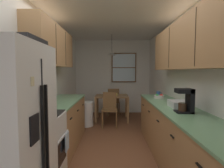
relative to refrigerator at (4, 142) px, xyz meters
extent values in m
plane|color=brown|center=(0.96, 2.18, -0.86)|extent=(12.00, 12.00, 0.00)
cube|color=white|center=(-0.39, 2.18, 0.42)|extent=(0.10, 9.00, 2.55)
cube|color=white|center=(2.31, 2.18, 0.42)|extent=(0.10, 9.00, 2.55)
cube|color=white|center=(0.96, 4.83, 0.42)|extent=(4.40, 0.10, 2.55)
cube|color=white|center=(0.96, 2.18, 1.73)|extent=(4.40, 9.00, 0.08)
cube|color=white|center=(0.00, 0.00, 0.00)|extent=(0.68, 0.80, 1.71)
cube|color=black|center=(0.34, 0.00, -0.05)|extent=(0.01, 0.01, 1.54)
cube|color=black|center=(0.36, -0.04, -0.05)|extent=(0.02, 0.02, 1.09)
cube|color=black|center=(0.36, 0.04, -0.05)|extent=(0.02, 0.02, 1.09)
cube|color=black|center=(0.35, -0.18, 0.17)|extent=(0.01, 0.15, 0.22)
cube|color=beige|center=(0.34, -0.18, 0.54)|extent=(0.01, 0.05, 0.07)
cube|color=white|center=(-0.03, 0.73, -0.41)|extent=(0.62, 0.61, 0.90)
cube|color=black|center=(0.28, 0.73, -0.44)|extent=(0.01, 0.43, 0.30)
cube|color=silver|center=(0.31, 0.73, -0.23)|extent=(0.02, 0.49, 0.02)
cube|color=black|center=(-0.03, 0.73, 0.05)|extent=(0.59, 0.58, 0.02)
cube|color=white|center=(-0.31, 0.73, 0.14)|extent=(0.06, 0.61, 0.20)
cylinder|color=#2D2D2D|center=(-0.17, 0.59, 0.07)|extent=(0.15, 0.15, 0.01)
cylinder|color=#2D2D2D|center=(-0.17, 0.86, 0.07)|extent=(0.15, 0.15, 0.01)
cylinder|color=#2D2D2D|center=(0.11, 0.59, 0.07)|extent=(0.15, 0.15, 0.01)
cylinder|color=#2D2D2D|center=(0.11, 0.86, 0.07)|extent=(0.15, 0.15, 0.01)
cube|color=black|center=(-0.15, 0.73, 0.86)|extent=(0.38, 0.61, 0.34)
cube|color=black|center=(0.04, 0.67, 0.86)|extent=(0.01, 0.36, 0.22)
cube|color=#2D2D33|center=(0.04, 0.93, 0.86)|extent=(0.01, 0.12, 0.22)
cube|color=#A87A4C|center=(-0.04, 1.95, -0.42)|extent=(0.60, 1.81, 0.87)
cube|color=#6B9E70|center=(-0.04, 1.95, 0.03)|extent=(0.63, 1.83, 0.03)
cube|color=black|center=(0.27, 1.35, -0.16)|extent=(0.02, 0.10, 0.01)
cube|color=black|center=(0.27, 1.95, -0.16)|extent=(0.02, 0.10, 0.01)
cube|color=black|center=(0.27, 2.55, -0.16)|extent=(0.02, 0.10, 0.01)
cube|color=#A87A4C|center=(-0.18, 1.90, 1.08)|extent=(0.32, 1.91, 0.74)
cube|color=#2D2319|center=(-0.02, 1.58, 1.08)|extent=(0.01, 0.01, 0.68)
cube|color=#2D2319|center=(-0.02, 2.21, 1.08)|extent=(0.01, 0.01, 0.68)
cube|color=#A87A4C|center=(1.96, 1.20, -0.42)|extent=(0.60, 3.30, 0.87)
cube|color=#6B9E70|center=(1.96, 1.20, 0.03)|extent=(0.63, 3.32, 0.03)
cube|color=black|center=(1.65, -0.12, -0.16)|extent=(0.02, 0.10, 0.01)
cube|color=black|center=(1.65, 0.54, -0.16)|extent=(0.02, 0.10, 0.01)
cube|color=black|center=(1.65, 1.20, -0.16)|extent=(0.02, 0.10, 0.01)
cube|color=black|center=(1.65, 1.86, -0.16)|extent=(0.02, 0.10, 0.01)
cube|color=black|center=(1.65, 2.52, -0.16)|extent=(0.02, 0.10, 0.01)
cube|color=#A87A4C|center=(2.10, 1.15, 1.02)|extent=(0.32, 3.00, 0.76)
cube|color=#2D2319|center=(1.94, 0.66, 1.02)|extent=(0.01, 0.01, 0.70)
cube|color=#2D2319|center=(1.94, 1.65, 1.02)|extent=(0.01, 0.01, 0.70)
cube|color=olive|center=(0.93, 3.78, -0.13)|extent=(0.97, 0.73, 0.03)
cube|color=olive|center=(0.48, 3.44, -0.50)|extent=(0.06, 0.06, 0.71)
cube|color=olive|center=(1.39, 3.44, -0.50)|extent=(0.06, 0.06, 0.71)
cube|color=olive|center=(0.48, 4.12, -0.50)|extent=(0.06, 0.06, 0.71)
cube|color=olive|center=(1.39, 4.12, -0.50)|extent=(0.06, 0.06, 0.71)
cube|color=brown|center=(0.87, 3.13, -0.41)|extent=(0.41, 0.41, 0.04)
cube|color=brown|center=(0.88, 3.31, -0.18)|extent=(0.37, 0.04, 0.45)
cylinder|color=brown|center=(1.05, 2.95, -0.64)|extent=(0.04, 0.04, 0.43)
cylinder|color=brown|center=(0.69, 2.95, -0.64)|extent=(0.04, 0.04, 0.43)
cylinder|color=brown|center=(1.06, 3.31, -0.64)|extent=(0.04, 0.04, 0.43)
cylinder|color=brown|center=(0.69, 3.32, -0.64)|extent=(0.04, 0.04, 0.43)
cube|color=brown|center=(0.97, 4.43, -0.41)|extent=(0.44, 0.44, 0.04)
cube|color=brown|center=(0.99, 4.24, -0.18)|extent=(0.37, 0.07, 0.45)
cylinder|color=brown|center=(0.77, 4.58, -0.64)|extent=(0.04, 0.04, 0.43)
cylinder|color=brown|center=(1.13, 4.63, -0.64)|extent=(0.04, 0.04, 0.43)
cylinder|color=brown|center=(0.81, 4.22, -0.64)|extent=(0.04, 0.04, 0.43)
cylinder|color=brown|center=(1.17, 4.27, -0.64)|extent=(0.04, 0.04, 0.43)
cylinder|color=black|center=(0.93, 3.78, 1.44)|extent=(0.01, 0.01, 0.51)
cone|color=#B7B2A8|center=(0.93, 3.78, 1.13)|extent=(0.26, 0.26, 0.10)
sphere|color=white|center=(0.93, 3.78, 1.15)|extent=(0.06, 0.06, 0.06)
cube|color=brown|center=(1.35, 4.76, 0.74)|extent=(0.86, 0.04, 1.02)
cube|color=silver|center=(1.35, 4.74, 0.74)|extent=(0.78, 0.01, 0.94)
cube|color=brown|center=(1.35, 4.74, 0.74)|extent=(0.78, 0.02, 0.03)
cylinder|color=white|center=(0.26, 3.21, -0.53)|extent=(0.35, 0.35, 0.65)
cylinder|color=#265999|center=(-0.04, 1.16, 0.14)|extent=(0.12, 0.12, 0.18)
cylinder|color=white|center=(-0.04, 1.16, 0.24)|extent=(0.13, 0.13, 0.02)
cube|color=silver|center=(0.32, 0.88, -0.36)|extent=(0.02, 0.16, 0.24)
cube|color=black|center=(1.93, 0.91, 0.06)|extent=(0.22, 0.18, 0.02)
cube|color=black|center=(2.01, 0.91, 0.21)|extent=(0.06, 0.18, 0.33)
cube|color=black|center=(1.93, 0.91, 0.35)|extent=(0.22, 0.18, 0.06)
cylinder|color=#331E14|center=(1.91, 0.91, 0.12)|extent=(0.11, 0.11, 0.11)
cylinder|color=#335999|center=(2.01, 2.59, 0.10)|extent=(0.09, 0.09, 0.11)
torus|color=#335999|center=(2.07, 2.59, 0.10)|extent=(0.05, 0.01, 0.05)
cylinder|color=silver|center=(1.93, 2.21, 0.07)|extent=(0.21, 0.21, 0.06)
cylinder|color=black|center=(1.93, 2.21, 0.09)|extent=(0.17, 0.17, 0.03)
sphere|color=red|center=(1.98, 2.21, 0.11)|extent=(0.06, 0.06, 0.06)
sphere|color=green|center=(1.88, 2.20, 0.11)|extent=(0.06, 0.06, 0.06)
cube|color=silver|center=(2.00, 1.29, 0.09)|extent=(0.28, 0.34, 0.10)
cylinder|color=#E0D14C|center=(1.00, 3.80, -0.08)|extent=(0.20, 0.20, 0.06)
camera|label=1|loc=(0.94, -1.52, 0.61)|focal=28.69mm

